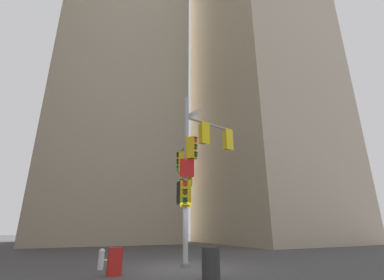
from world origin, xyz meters
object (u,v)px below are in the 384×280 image
object	(u,v)px
fire_hydrant	(101,258)
trash_bin	(211,264)
newspaper_box	(115,261)
signal_pole_assembly	(193,165)

from	to	relation	value
fire_hydrant	trash_bin	world-z (taller)	trash_bin
trash_bin	newspaper_box	bearing A→B (deg)	137.45
fire_hydrant	newspaper_box	size ratio (longest dim) A/B	0.86
newspaper_box	trash_bin	xyz separation A→B (m)	(2.42, -2.22, 0.03)
signal_pole_assembly	newspaper_box	size ratio (longest dim) A/B	8.63
fire_hydrant	trash_bin	size ratio (longest dim) A/B	0.80
signal_pole_assembly	trash_bin	world-z (taller)	signal_pole_assembly
newspaper_box	signal_pole_assembly	bearing A→B (deg)	15.64
signal_pole_assembly	newspaper_box	xyz separation A→B (m)	(-3.37, -0.94, -3.84)
newspaper_box	trash_bin	world-z (taller)	trash_bin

